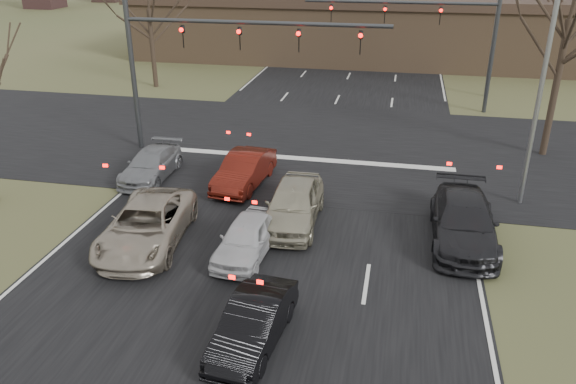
% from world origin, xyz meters
% --- Properties ---
extents(ground, '(360.00, 360.00, 0.00)m').
position_xyz_m(ground, '(0.00, 0.00, 0.00)').
color(ground, '#444C28').
rests_on(ground, ground).
extents(road_main, '(14.00, 300.00, 0.02)m').
position_xyz_m(road_main, '(0.00, 60.00, 0.01)').
color(road_main, black).
rests_on(road_main, ground).
extents(road_cross, '(200.00, 14.00, 0.02)m').
position_xyz_m(road_cross, '(0.00, 15.00, 0.01)').
color(road_cross, black).
rests_on(road_cross, ground).
extents(building, '(42.40, 10.40, 5.30)m').
position_xyz_m(building, '(2.00, 38.00, 2.67)').
color(building, brown).
rests_on(building, ground).
extents(mast_arm_near, '(12.12, 0.24, 8.00)m').
position_xyz_m(mast_arm_near, '(-5.23, 13.00, 5.07)').
color(mast_arm_near, '#383A3D').
rests_on(mast_arm_near, ground).
extents(mast_arm_far, '(11.12, 0.24, 8.00)m').
position_xyz_m(mast_arm_far, '(6.18, 23.00, 5.02)').
color(mast_arm_far, '#383A3D').
rests_on(mast_arm_far, ground).
extents(streetlight_right_near, '(2.34, 0.25, 10.00)m').
position_xyz_m(streetlight_right_near, '(8.82, 10.00, 5.59)').
color(streetlight_right_near, gray).
rests_on(streetlight_right_near, ground).
extents(streetlight_right_far, '(2.34, 0.25, 10.00)m').
position_xyz_m(streetlight_right_far, '(9.32, 27.00, 5.59)').
color(streetlight_right_far, gray).
rests_on(streetlight_right_far, ground).
extents(car_silver_suv, '(3.00, 5.50, 1.46)m').
position_xyz_m(car_silver_suv, '(-4.00, 3.96, 0.73)').
color(car_silver_suv, '#A79B87').
rests_on(car_silver_suv, ground).
extents(car_white_sedan, '(1.73, 3.81, 1.27)m').
position_xyz_m(car_white_sedan, '(-0.50, 3.95, 0.64)').
color(car_white_sedan, silver).
rests_on(car_white_sedan, ground).
extents(car_black_hatch, '(1.67, 3.87, 1.24)m').
position_xyz_m(car_black_hatch, '(0.86, -0.31, 0.62)').
color(car_black_hatch, black).
rests_on(car_black_hatch, ground).
extents(car_charcoal_sedan, '(2.13, 5.22, 1.51)m').
position_xyz_m(car_charcoal_sedan, '(6.50, 6.31, 0.76)').
color(car_charcoal_sedan, black).
rests_on(car_charcoal_sedan, ground).
extents(car_grey_ahead, '(1.77, 4.23, 1.22)m').
position_xyz_m(car_grey_ahead, '(-6.33, 9.46, 0.61)').
color(car_grey_ahead, gray).
rests_on(car_grey_ahead, ground).
extents(car_red_ahead, '(1.89, 4.36, 1.40)m').
position_xyz_m(car_red_ahead, '(-2.13, 9.45, 0.70)').
color(car_red_ahead, '#51130B').
rests_on(car_red_ahead, ground).
extents(car_silver_ahead, '(1.97, 4.68, 1.58)m').
position_xyz_m(car_silver_ahead, '(0.56, 6.47, 0.79)').
color(car_silver_ahead, '#AAA58A').
rests_on(car_silver_ahead, ground).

